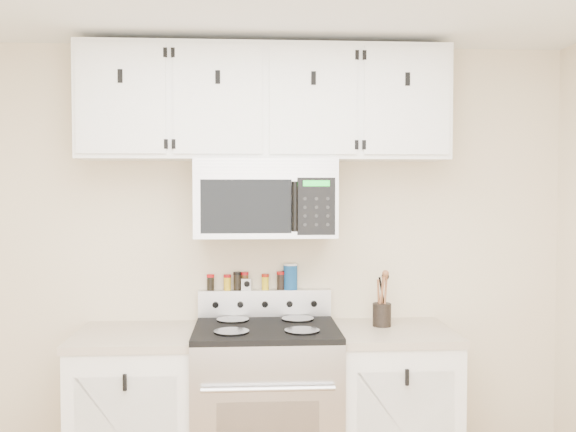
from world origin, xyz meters
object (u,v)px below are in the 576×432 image
object	(u,v)px
utensil_crock	(382,313)
salt_canister	(290,276)
microwave	(265,198)
range	(266,412)

from	to	relation	value
utensil_crock	salt_canister	world-z (taller)	salt_canister
microwave	utensil_crock	xyz separation A→B (m)	(0.64, -0.03, -0.63)
range	salt_canister	bearing A→B (deg)	62.28
utensil_crock	range	bearing A→B (deg)	-171.78
microwave	salt_canister	bearing A→B (deg)	46.45
microwave	utensil_crock	size ratio (longest dim) A/B	2.55
range	utensil_crock	size ratio (longest dim) A/B	3.69
range	utensil_crock	bearing A→B (deg)	8.22
utensil_crock	salt_canister	distance (m)	0.56
salt_canister	microwave	bearing A→B (deg)	-133.55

